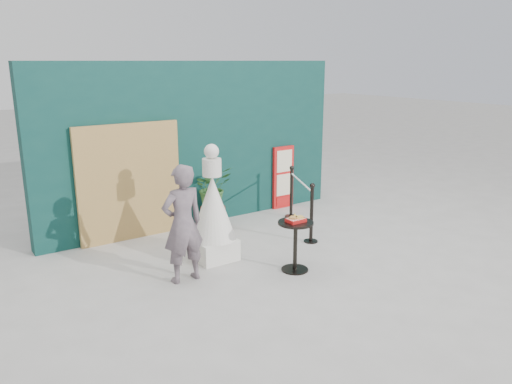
{
  "coord_description": "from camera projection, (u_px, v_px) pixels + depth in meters",
  "views": [
    {
      "loc": [
        -4.3,
        -5.04,
        3.0
      ],
      "look_at": [
        0.0,
        1.2,
        1.0
      ],
      "focal_mm": 35.0,
      "sensor_mm": 36.0,
      "label": 1
    }
  ],
  "objects": [
    {
      "name": "cafe_table",
      "position": [
        295.0,
        238.0,
        7.25
      ],
      "size": [
        0.52,
        0.52,
        0.75
      ],
      "color": "black",
      "rests_on": "ground"
    },
    {
      "name": "menu_board",
      "position": [
        283.0,
        177.0,
        10.37
      ],
      "size": [
        0.5,
        0.07,
        1.3
      ],
      "color": "red",
      "rests_on": "ground"
    },
    {
      "name": "bamboo_fence",
      "position": [
        130.0,
        182.0,
        8.45
      ],
      "size": [
        1.8,
        0.08,
        2.0
      ],
      "primitive_type": "cube",
      "color": "tan",
      "rests_on": "ground"
    },
    {
      "name": "statue",
      "position": [
        213.0,
        213.0,
        7.62
      ],
      "size": [
        0.71,
        0.71,
        1.81
      ],
      "color": "silver",
      "rests_on": "ground"
    },
    {
      "name": "food_basket",
      "position": [
        296.0,
        219.0,
        7.18
      ],
      "size": [
        0.26,
        0.19,
        0.11
      ],
      "color": "#B31413",
      "rests_on": "cafe_table"
    },
    {
      "name": "back_wall",
      "position": [
        197.0,
        144.0,
        9.26
      ],
      "size": [
        6.0,
        0.3,
        3.0
      ],
      "primitive_type": "cube",
      "color": "#0B322F",
      "rests_on": "ground"
    },
    {
      "name": "woman",
      "position": [
        183.0,
        224.0,
        6.83
      ],
      "size": [
        0.62,
        0.42,
        1.67
      ],
      "primitive_type": "imported",
      "rotation": [
        0.0,
        0.0,
        3.17
      ],
      "color": "slate",
      "rests_on": "ground"
    },
    {
      "name": "planter",
      "position": [
        213.0,
        193.0,
        9.08
      ],
      "size": [
        0.68,
        0.59,
        1.16
      ],
      "color": "brown",
      "rests_on": "ground"
    },
    {
      "name": "stanchion_barrier",
      "position": [
        301.0,
        203.0,
        9.09
      ],
      "size": [
        0.84,
        1.54,
        1.03
      ],
      "color": "black",
      "rests_on": "ground"
    },
    {
      "name": "ground",
      "position": [
        304.0,
        277.0,
        7.14
      ],
      "size": [
        60.0,
        60.0,
        0.0
      ],
      "primitive_type": "plane",
      "color": "#ADAAA5",
      "rests_on": "ground"
    }
  ]
}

